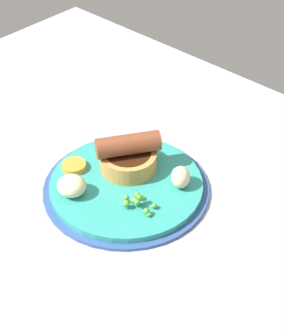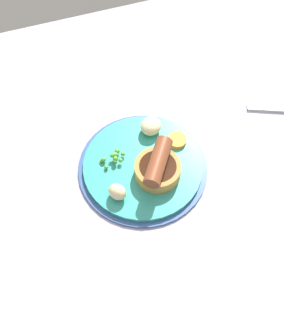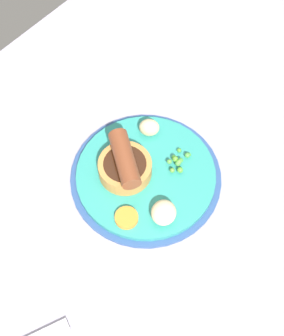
% 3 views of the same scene
% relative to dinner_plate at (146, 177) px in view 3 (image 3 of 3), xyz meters
% --- Properties ---
extents(dining_table, '(1.10, 0.80, 0.03)m').
position_rel_dinner_plate_xyz_m(dining_table, '(0.04, -0.03, -0.02)').
color(dining_table, '#9E99AD').
rests_on(dining_table, ground).
extents(dinner_plate, '(0.24, 0.24, 0.01)m').
position_rel_dinner_plate_xyz_m(dinner_plate, '(0.00, 0.00, 0.00)').
color(dinner_plate, '#2D4C84').
rests_on(dinner_plate, dining_table).
extents(sausage_pudding, '(0.08, 0.09, 0.06)m').
position_rel_dinner_plate_xyz_m(sausage_pudding, '(-0.02, 0.03, 0.03)').
color(sausage_pudding, '#BC8442').
rests_on(sausage_pudding, dinner_plate).
extents(pea_pile, '(0.05, 0.03, 0.02)m').
position_rel_dinner_plate_xyz_m(pea_pile, '(0.05, -0.03, 0.02)').
color(pea_pile, '#4F963B').
rests_on(pea_pile, dinner_plate).
extents(potato_chunk_0, '(0.04, 0.04, 0.03)m').
position_rel_dinner_plate_xyz_m(potato_chunk_0, '(0.06, 0.05, 0.02)').
color(potato_chunk_0, beige).
rests_on(potato_chunk_0, dinner_plate).
extents(potato_chunk_1, '(0.05, 0.05, 0.03)m').
position_rel_dinner_plate_xyz_m(potato_chunk_1, '(-0.04, -0.07, 0.02)').
color(potato_chunk_1, beige).
rests_on(potato_chunk_1, dinner_plate).
extents(carrot_slice_5, '(0.05, 0.05, 0.01)m').
position_rel_dinner_plate_xyz_m(carrot_slice_5, '(-0.08, -0.03, 0.01)').
color(carrot_slice_5, orange).
rests_on(carrot_slice_5, dinner_plate).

